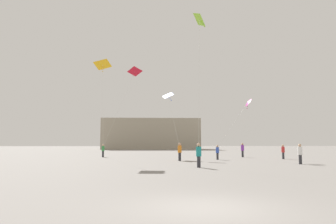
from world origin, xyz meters
TOP-DOWN VIEW (x-y plane):
  - ground_plane at (0.00, 0.00)m, footprint 300.00×300.00m
  - person_in_blue at (5.77, 24.29)m, footprint 0.34×0.34m
  - person_in_white at (11.32, 17.01)m, footprint 0.38×0.38m
  - person_in_green at (-7.46, 30.93)m, footprint 0.36×0.36m
  - person_in_orange at (1.47, 22.41)m, footprint 0.40×0.40m
  - person_in_teal at (2.08, 14.10)m, footprint 0.39×0.39m
  - person_in_purple at (10.20, 29.73)m, footprint 0.39×0.39m
  - person_in_red at (13.40, 25.07)m, footprint 0.35×0.35m
  - kite_lime_delta at (2.54, 15.75)m, footprint 0.94×2.56m
  - kite_crimson_delta at (-3.88, 37.05)m, footprint 4.58×6.73m
  - kite_magenta_diamond at (9.27, 24.35)m, footprint 3.90×1.05m
  - kite_amber_delta at (-6.56, 23.16)m, footprint 1.90×8.84m
  - kite_cobalt_delta at (0.68, 28.68)m, footprint 1.63×7.23m
  - building_left_hall at (-1.00, 78.55)m, footprint 26.46×14.03m

SIDE VIEW (x-z plane):
  - ground_plane at x=0.00m, z-range 0.00..0.00m
  - person_in_blue at x=5.77m, z-range 0.08..1.65m
  - person_in_red at x=13.40m, z-range 0.08..1.70m
  - person_in_green at x=-7.46m, z-range 0.08..1.72m
  - person_in_white at x=11.32m, z-range 0.08..1.82m
  - person_in_purple at x=10.20m, z-range 0.09..1.88m
  - person_in_teal at x=2.08m, z-range 0.09..1.89m
  - person_in_orange at x=1.47m, z-range 0.09..1.90m
  - building_left_hall at x=-1.00m, z-range 0.00..8.29m
  - kite_magenta_diamond at x=9.27m, z-range 3.53..8.97m
  - kite_cobalt_delta at x=0.68m, z-range 4.22..10.95m
  - kite_amber_delta at x=-6.56m, z-range 5.34..14.42m
  - kite_lime_delta at x=2.54m, z-range 6.34..17.58m
  - kite_crimson_delta at x=-3.88m, z-range 6.51..18.30m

